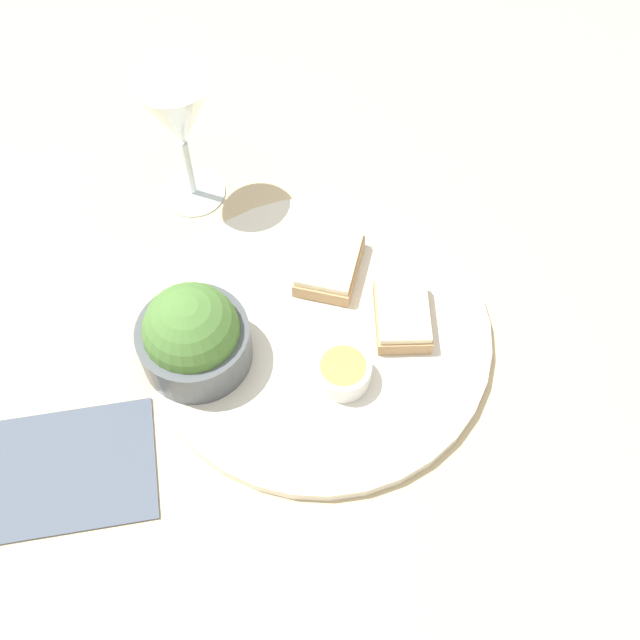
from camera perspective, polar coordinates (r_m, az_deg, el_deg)
The scene contains 8 objects.
ground_plane at distance 0.82m, azimuth 0.00°, elevation -1.22°, with size 4.00×4.00×0.00m, color #C6B289.
dinner_plate at distance 0.82m, azimuth 0.00°, elevation -0.97°, with size 0.35×0.35×0.01m.
salad_bowl at distance 0.77m, azimuth -9.02°, elevation -1.14°, with size 0.11×0.11×0.09m.
sauce_ramekin at distance 0.77m, azimuth 1.65°, elevation -3.68°, with size 0.05×0.05×0.03m.
cheese_toast_near at distance 0.84m, azimuth 0.67°, elevation 4.05°, with size 0.09×0.07×0.03m.
cheese_toast_far at distance 0.81m, azimuth 5.88°, elevation 0.34°, with size 0.09×0.08×0.03m.
wine_glass at distance 0.85m, azimuth -10.05°, elevation 14.12°, with size 0.08×0.08×0.17m.
napkin at distance 0.79m, azimuth -17.16°, elevation -10.04°, with size 0.18×0.19×0.01m.
Camera 1 is at (-0.38, -0.14, 0.71)m, focal length 45.00 mm.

